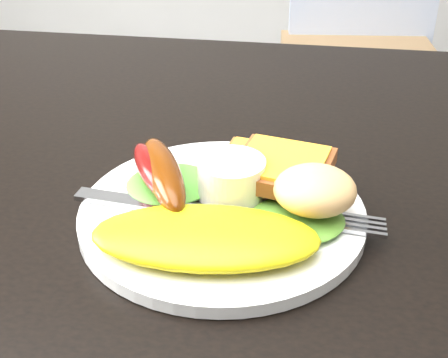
{
  "coord_description": "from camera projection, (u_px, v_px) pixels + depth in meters",
  "views": [
    {
      "loc": [
        0.13,
        -0.43,
        1.03
      ],
      "look_at": [
        0.07,
        -0.02,
        0.78
      ],
      "focal_mm": 50.0,
      "sensor_mm": 36.0,
      "label": 1
    }
  ],
  "objects": [
    {
      "name": "sausage_a",
      "position": [
        152.0,
        169.0,
        0.5
      ],
      "size": [
        0.06,
        0.09,
        0.02
      ],
      "primitive_type": "ellipsoid",
      "rotation": [
        0.0,
        0.0,
        0.5
      ],
      "color": "#5E1615",
      "rests_on": "lettuce_left"
    },
    {
      "name": "fork",
      "position": [
        184.0,
        210.0,
        0.48
      ],
      "size": [
        0.18,
        0.03,
        0.0
      ],
      "primitive_type": "cube",
      "rotation": [
        0.0,
        0.0,
        -0.11
      ],
      "color": "#ADAFB7",
      "rests_on": "plate"
    },
    {
      "name": "toast_a",
      "position": [
        258.0,
        164.0,
        0.53
      ],
      "size": [
        0.07,
        0.07,
        0.01
      ],
      "primitive_type": "cube",
      "rotation": [
        0.0,
        0.0,
        -0.17
      ],
      "color": "brown",
      "rests_on": "plate"
    },
    {
      "name": "sausage_b",
      "position": [
        163.0,
        173.0,
        0.49
      ],
      "size": [
        0.07,
        0.11,
        0.03
      ],
      "primitive_type": "ellipsoid",
      "rotation": [
        0.0,
        0.0,
        0.42
      ],
      "color": "#5F2300",
      "rests_on": "lettuce_left"
    },
    {
      "name": "dining_chair",
      "position": [
        361.0,
        64.0,
        1.62
      ],
      "size": [
        0.44,
        0.44,
        0.05
      ],
      "primitive_type": "cube",
      "rotation": [
        0.0,
        0.0,
        0.11
      ],
      "color": "#A77F52",
      "rests_on": "ground"
    },
    {
      "name": "lettuce_left",
      "position": [
        171.0,
        184.0,
        0.51
      ],
      "size": [
        0.09,
        0.09,
        0.01
      ],
      "primitive_type": "ellipsoid",
      "rotation": [
        0.0,
        0.0,
        0.34
      ],
      "color": "#358E24",
      "rests_on": "plate"
    },
    {
      "name": "omelette",
      "position": [
        205.0,
        237.0,
        0.44
      ],
      "size": [
        0.17,
        0.09,
        0.02
      ],
      "primitive_type": "ellipsoid",
      "rotation": [
        0.0,
        0.0,
        0.08
      ],
      "color": "yellow",
      "rests_on": "plate"
    },
    {
      "name": "toast_b",
      "position": [
        282.0,
        168.0,
        0.5
      ],
      "size": [
        0.09,
        0.09,
        0.01
      ],
      "primitive_type": "cube",
      "rotation": [
        0.0,
        0.0,
        -0.21
      ],
      "color": "brown",
      "rests_on": "toast_a"
    },
    {
      "name": "potato_salad",
      "position": [
        315.0,
        190.0,
        0.46
      ],
      "size": [
        0.07,
        0.07,
        0.03
      ],
      "primitive_type": "ellipsoid",
      "rotation": [
        0.0,
        0.0,
        0.17
      ],
      "color": "beige",
      "rests_on": "lettuce_right"
    },
    {
      "name": "ramekin",
      "position": [
        231.0,
        178.0,
        0.49
      ],
      "size": [
        0.06,
        0.06,
        0.03
      ],
      "primitive_type": "cylinder",
      "rotation": [
        0.0,
        0.0,
        0.14
      ],
      "color": "white",
      "rests_on": "plate"
    },
    {
      "name": "dining_table",
      "position": [
        145.0,
        214.0,
        0.54
      ],
      "size": [
        1.2,
        0.8,
        0.04
      ],
      "primitive_type": "cube",
      "color": "black",
      "rests_on": "ground"
    },
    {
      "name": "lettuce_right",
      "position": [
        297.0,
        219.0,
        0.47
      ],
      "size": [
        0.08,
        0.08,
        0.01
      ],
      "primitive_type": "ellipsoid",
      "rotation": [
        0.0,
        0.0,
        0.18
      ],
      "color": "#36891F",
      "rests_on": "plate"
    },
    {
      "name": "plate",
      "position": [
        222.0,
        214.0,
        0.49
      ],
      "size": [
        0.22,
        0.22,
        0.01
      ],
      "primitive_type": "cylinder",
      "color": "white",
      "rests_on": "dining_table"
    }
  ]
}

